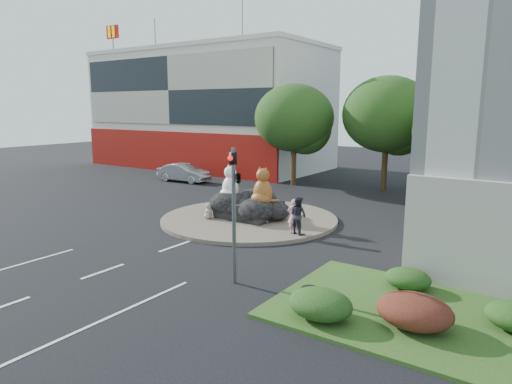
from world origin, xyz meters
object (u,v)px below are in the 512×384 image
cat_tabby (263,186)px  pedestrian_dark (298,215)px  litter_bin (310,299)px  pedestrian_pink (294,216)px  kitten_white (264,216)px  cat_white (230,182)px  parked_car (184,173)px  kitten_calico (208,211)px

cat_tabby → pedestrian_dark: size_ratio=1.13×
litter_bin → pedestrian_pink: bearing=123.1°
kitten_white → pedestrian_dark: pedestrian_dark is taller
cat_tabby → kitten_white: bearing=-46.7°
cat_white → parked_car: 14.13m
cat_tabby → pedestrian_pink: 3.17m
pedestrian_pink → cat_tabby: bearing=-54.8°
kitten_white → pedestrian_pink: 2.58m
kitten_calico → pedestrian_pink: pedestrian_pink is taller
cat_white → kitten_white: bearing=13.6°
pedestrian_pink → kitten_white: bearing=-49.9°
kitten_calico → pedestrian_pink: bearing=21.9°
kitten_calico → pedestrian_pink: (5.50, 0.05, 0.43)m
litter_bin → pedestrian_dark: bearing=121.7°
pedestrian_pink → litter_bin: pedestrian_pink is taller
cat_white → pedestrian_dark: bearing=9.9°
cat_white → kitten_white: 3.12m
pedestrian_dark → litter_bin: pedestrian_dark is taller
cat_white → kitten_calico: cat_white is taller
litter_bin → kitten_calico: bearing=144.9°
kitten_calico → litter_bin: kitten_calico is taller
pedestrian_dark → parked_car: bearing=-14.2°
parked_car → litter_bin: size_ratio=6.33×
cat_tabby → kitten_calico: 3.45m
cat_white → parked_car: bearing=168.6°
cat_white → parked_car: (-11.43, 8.20, -1.34)m
cat_white → pedestrian_dark: 5.51m
kitten_calico → pedestrian_pink: 5.52m
cat_white → cat_tabby: size_ratio=0.97×
parked_car → litter_bin: 27.05m
kitten_white → pedestrian_pink: size_ratio=0.41×
cat_tabby → pedestrian_dark: bearing=-18.9°
pedestrian_pink → parked_car: size_ratio=0.36×
cat_tabby → litter_bin: size_ratio=2.80×
parked_car → pedestrian_dark: bearing=-124.6°
litter_bin → parked_car: bearing=141.5°
parked_car → cat_tabby: bearing=-126.0°
cat_white → pedestrian_pink: bearing=9.0°
cat_tabby → cat_white: bearing=-178.6°
kitten_calico → pedestrian_dark: bearing=22.3°
pedestrian_dark → parked_car: (-16.68, 9.54, -0.35)m
pedestrian_pink → pedestrian_dark: (0.23, 0.03, 0.07)m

